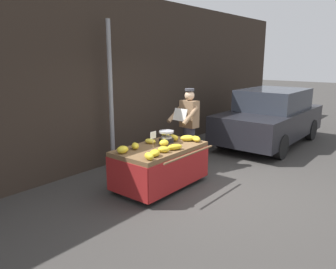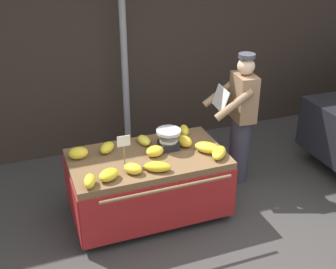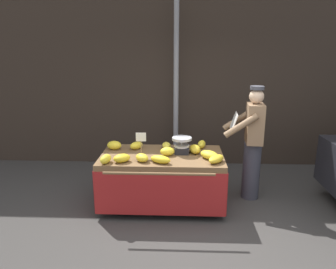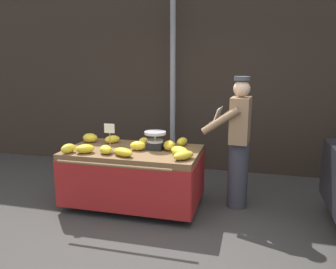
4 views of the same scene
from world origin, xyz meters
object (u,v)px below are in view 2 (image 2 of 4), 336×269
Objects in this scene: banana_bunch_0 at (155,151)px; vendor_person at (240,119)px; street_pole at (124,51)px; banana_bunch_5 at (107,148)px; banana_bunch_7 at (90,181)px; banana_bunch_2 at (157,167)px; banana_bunch_6 at (133,169)px; price_sign at (124,144)px; banana_bunch_9 at (184,130)px; banana_bunch_1 at (109,175)px; banana_bunch_11 at (207,148)px; banana_bunch_3 at (219,153)px; banana_cart at (148,172)px; banana_bunch_8 at (78,153)px; weighing_scale at (169,139)px; banana_bunch_10 at (144,140)px; banana_bunch_4 at (184,141)px.

vendor_person is at bearing 15.04° from banana_bunch_0.
street_pole is 1.54m from banana_bunch_5.
street_pole is 2.18m from banana_bunch_7.
banana_bunch_6 reaches higher than banana_bunch_2.
banana_bunch_0 is 0.96× the size of banana_bunch_7.
price_sign reaches higher than banana_bunch_9.
banana_bunch_1 is 1.18m from banana_bunch_11.
banana_bunch_11 reaches higher than banana_bunch_1.
banana_bunch_3 is 0.16m from banana_bunch_11.
vendor_person reaches higher than banana_bunch_1.
banana_bunch_1 is at bearing -178.56° from banana_bunch_3.
banana_bunch_11 is (0.94, -0.06, -0.19)m from price_sign.
banana_bunch_7 is (-0.79, -0.35, 0.00)m from banana_bunch_0.
banana_bunch_6 is 0.12× the size of vendor_person.
banana_bunch_8 reaches higher than banana_cart.
vendor_person is at bearing 12.33° from weighing_scale.
banana_bunch_5 is at bearing 62.73° from banana_bunch_7.
banana_bunch_5 reaches higher than banana_bunch_3.
banana_bunch_10 is (0.56, 0.61, -0.01)m from banana_bunch_1.
banana_bunch_10 is (-0.52, -0.06, -0.01)m from banana_bunch_9.
weighing_scale is 1.22× the size of banana_bunch_1.
banana_bunch_9 is at bearing 37.65° from banana_bunch_6.
banana_bunch_8 is (-0.72, 0.55, 0.01)m from banana_bunch_2.
banana_bunch_4 reaches higher than banana_bunch_0.
vendor_person is at bearing 1.11° from banana_bunch_10.
banana_bunch_1 is 0.21m from banana_bunch_7.
banana_bunch_5 reaches higher than banana_bunch_2.
street_pole is 1.41m from banana_bunch_10.
banana_bunch_2 is at bearing -41.54° from price_sign.
banana_bunch_0 is at bearing -164.96° from vendor_person.
banana_bunch_11 is at bearing -80.63° from banana_bunch_9.
banana_bunch_8 reaches higher than banana_bunch_5.
banana_bunch_9 is at bearing 99.37° from banana_bunch_11.
street_pole is 1.84m from banana_bunch_11.
banana_bunch_3 is (1.24, 0.03, -0.00)m from banana_bunch_1.
weighing_scale is 0.65m from banana_bunch_6.
banana_cart is at bearing -148.92° from banana_bunch_9.
price_sign reaches higher than banana_bunch_4.
street_pole is at bearing 65.51° from banana_bunch_5.
price_sign is 0.20× the size of vendor_person.
vendor_person is at bearing 2.23° from banana_bunch_5.
weighing_scale reaches higher than banana_bunch_4.
street_pole reaches higher than banana_bunch_6.
banana_cart is at bearing 49.22° from banana_bunch_6.
price_sign is 0.41m from banana_bunch_0.
banana_bunch_10 is (0.30, 0.57, -0.01)m from banana_bunch_6.
banana_bunch_2 is at bearing -163.76° from banana_bunch_11.
banana_cart is 0.66m from banana_bunch_1.
price_sign is 1.19× the size of banana_bunch_3.
banana_bunch_2 is 1.47m from vendor_person.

